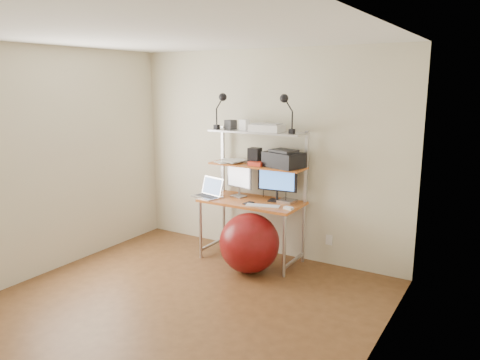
# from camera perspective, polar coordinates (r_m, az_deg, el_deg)

# --- Properties ---
(room) EXTENTS (3.60, 3.60, 3.60)m
(room) POSITION_cam_1_polar(r_m,az_deg,el_deg) (4.24, -8.18, 0.04)
(room) COLOR brown
(room) RESTS_ON ground
(computer_desk) EXTENTS (1.20, 0.60, 1.57)m
(computer_desk) POSITION_cam_1_polar(r_m,az_deg,el_deg) (5.53, 1.76, -0.21)
(computer_desk) COLOR #C76626
(computer_desk) RESTS_ON ground
(desktop) EXTENTS (1.20, 0.60, 0.00)m
(desktop) POSITION_cam_1_polar(r_m,az_deg,el_deg) (5.52, 1.42, -2.51)
(desktop) COLOR #C76626
(desktop) RESTS_ON computer_desk
(mid_shelf) EXTENTS (1.18, 0.34, 0.00)m
(mid_shelf) POSITION_cam_1_polar(r_m,az_deg,el_deg) (5.55, 2.11, 1.89)
(mid_shelf) COLOR #C76626
(mid_shelf) RESTS_ON computer_desk
(top_shelf) EXTENTS (1.18, 0.34, 0.00)m
(top_shelf) POSITION_cam_1_polar(r_m,az_deg,el_deg) (5.49, 2.14, 6.01)
(top_shelf) COLOR #AFAEB3
(top_shelf) RESTS_ON computer_desk
(floor) EXTENTS (3.60, 3.60, 0.00)m
(floor) POSITION_cam_1_polar(r_m,az_deg,el_deg) (4.66, -7.71, -15.18)
(floor) COLOR brown
(floor) RESTS_ON ground
(wall_outlet) EXTENTS (0.08, 0.01, 0.12)m
(wall_outlet) POSITION_cam_1_polar(r_m,az_deg,el_deg) (5.61, 10.80, -7.19)
(wall_outlet) COLOR white
(wall_outlet) RESTS_ON room
(monitor_silver) EXTENTS (0.37, 0.16, 0.42)m
(monitor_silver) POSITION_cam_1_polar(r_m,az_deg,el_deg) (5.67, -0.10, 0.17)
(monitor_silver) COLOR #A5A5AA
(monitor_silver) RESTS_ON desktop
(monitor_black) EXTENTS (0.48, 0.15, 0.48)m
(monitor_black) POSITION_cam_1_polar(r_m,az_deg,el_deg) (5.46, 4.56, -0.13)
(monitor_black) COLOR black
(monitor_black) RESTS_ON desktop
(laptop) EXTENTS (0.39, 0.35, 0.30)m
(laptop) POSITION_cam_1_polar(r_m,az_deg,el_deg) (5.70, -3.72, -1.56)
(laptop) COLOR #B7B6BB
(laptop) RESTS_ON desktop
(keyboard) EXTENTS (0.40, 0.21, 0.01)m
(keyboard) POSITION_cam_1_polar(r_m,az_deg,el_deg) (5.28, 2.78, -3.14)
(keyboard) COLOR white
(keyboard) RESTS_ON desktop
(mouse) EXTENTS (0.11, 0.07, 0.03)m
(mouse) POSITION_cam_1_polar(r_m,az_deg,el_deg) (5.17, 5.92, -3.43)
(mouse) COLOR white
(mouse) RESTS_ON desktop
(mac_mini) EXTENTS (0.19, 0.19, 0.03)m
(mac_mini) POSITION_cam_1_polar(r_m,az_deg,el_deg) (5.45, 5.76, -2.58)
(mac_mini) COLOR #B7B6BB
(mac_mini) RESTS_ON desktop
(phone) EXTENTS (0.09, 0.14, 0.01)m
(phone) POSITION_cam_1_polar(r_m,az_deg,el_deg) (5.39, 1.05, -2.83)
(phone) COLOR black
(phone) RESTS_ON desktop
(printer) EXTENTS (0.49, 0.40, 0.20)m
(printer) POSITION_cam_1_polar(r_m,az_deg,el_deg) (5.38, 5.33, 2.57)
(printer) COLOR black
(printer) RESTS_ON mid_shelf
(nas_cube) EXTENTS (0.14, 0.14, 0.20)m
(nas_cube) POSITION_cam_1_polar(r_m,az_deg,el_deg) (5.55, 1.81, 2.93)
(nas_cube) COLOR black
(nas_cube) RESTS_ON mid_shelf
(red_box) EXTENTS (0.17, 0.12, 0.05)m
(red_box) POSITION_cam_1_polar(r_m,az_deg,el_deg) (5.47, 2.00, 2.01)
(red_box) COLOR red
(red_box) RESTS_ON mid_shelf
(scanner) EXTENTS (0.38, 0.25, 0.10)m
(scanner) POSITION_cam_1_polar(r_m,az_deg,el_deg) (5.40, 3.29, 6.39)
(scanner) COLOR white
(scanner) RESTS_ON top_shelf
(box_white) EXTENTS (0.12, 0.11, 0.12)m
(box_white) POSITION_cam_1_polar(r_m,az_deg,el_deg) (5.58, 0.55, 6.74)
(box_white) COLOR white
(box_white) RESTS_ON top_shelf
(box_grey) EXTENTS (0.13, 0.13, 0.11)m
(box_grey) POSITION_cam_1_polar(r_m,az_deg,el_deg) (5.69, -1.16, 6.78)
(box_grey) COLOR #2B2B2D
(box_grey) RESTS_ON top_shelf
(clip_lamp_left) EXTENTS (0.17, 0.10, 0.43)m
(clip_lamp_left) POSITION_cam_1_polar(r_m,az_deg,el_deg) (5.63, -2.28, 9.36)
(clip_lamp_left) COLOR black
(clip_lamp_left) RESTS_ON top_shelf
(clip_lamp_right) EXTENTS (0.17, 0.10, 0.43)m
(clip_lamp_right) POSITION_cam_1_polar(r_m,az_deg,el_deg) (5.20, 5.60, 9.10)
(clip_lamp_right) COLOR black
(clip_lamp_right) RESTS_ON top_shelf
(exercise_ball) EXTENTS (0.68, 0.68, 0.68)m
(exercise_ball) POSITION_cam_1_polar(r_m,az_deg,el_deg) (5.30, 1.15, -7.68)
(exercise_ball) COLOR maroon
(exercise_ball) RESTS_ON floor
(paper_stack) EXTENTS (0.40, 0.41, 0.03)m
(paper_stack) POSITION_cam_1_polar(r_m,az_deg,el_deg) (5.72, -1.10, 2.35)
(paper_stack) COLOR white
(paper_stack) RESTS_ON mid_shelf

